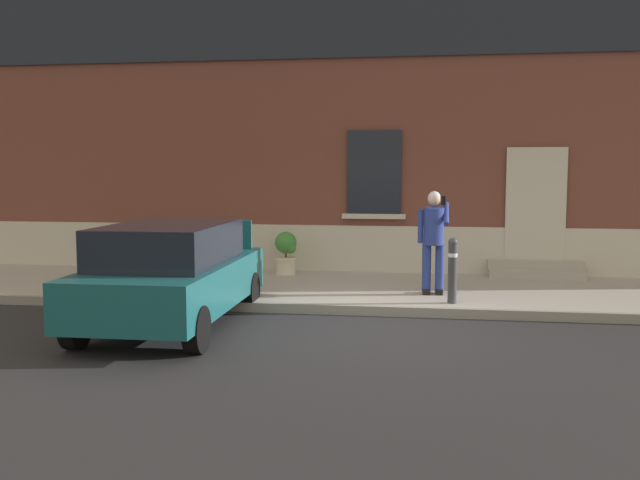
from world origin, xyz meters
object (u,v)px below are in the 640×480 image
(person_on_phone, at_px, (434,236))
(planter_cream, at_px, (286,252))
(planter_charcoal, at_px, (112,248))
(planter_terracotta, at_px, (194,251))
(bollard_near_person, at_px, (452,268))
(hatchback_car_teal, at_px, (172,273))

(person_on_phone, xyz_separation_m, planter_cream, (-2.91, 1.93, -0.55))
(planter_charcoal, relative_size, planter_terracotta, 1.00)
(bollard_near_person, bearing_deg, person_on_phone, 112.54)
(planter_terracotta, bearing_deg, planter_charcoal, 173.96)
(bollard_near_person, relative_size, planter_cream, 1.22)
(planter_cream, bearing_deg, person_on_phone, -33.46)
(planter_cream, bearing_deg, hatchback_car_teal, -100.64)
(planter_terracotta, bearing_deg, person_on_phone, -20.33)
(hatchback_car_teal, relative_size, planter_terracotta, 4.75)
(hatchback_car_teal, xyz_separation_m, planter_cream, (0.80, 4.28, -0.18))
(hatchback_car_teal, relative_size, planter_charcoal, 4.75)
(person_on_phone, xyz_separation_m, planter_charcoal, (-6.66, 1.97, -0.55))
(bollard_near_person, bearing_deg, planter_charcoal, 158.87)
(hatchback_car_teal, distance_m, person_on_phone, 4.41)
(bollard_near_person, height_order, planter_terracotta, bollard_near_person)
(person_on_phone, height_order, planter_terracotta, person_on_phone)
(planter_charcoal, distance_m, planter_terracotta, 1.88)
(hatchback_car_teal, relative_size, planter_cream, 4.75)
(bollard_near_person, bearing_deg, hatchback_car_teal, -157.85)
(hatchback_car_teal, distance_m, bollard_near_person, 4.34)
(hatchback_car_teal, bearing_deg, planter_terracotta, 104.52)
(person_on_phone, distance_m, planter_cream, 3.53)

